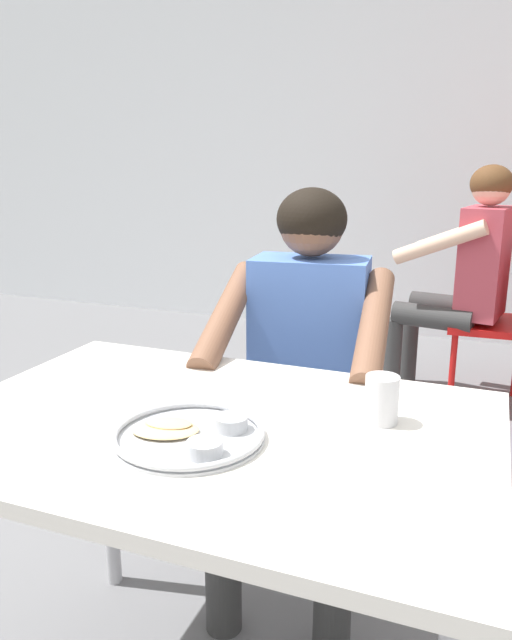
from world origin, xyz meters
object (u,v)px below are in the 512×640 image
object	(u,v)px
drinking_cup	(382,398)
patron_background	(466,266)
chair_red_left	(507,315)
diner_foreground	(303,355)
thali_tray	(191,434)
chair_foreground	(316,398)
table_foreground	(211,458)

from	to	relation	value
drinking_cup	patron_background	size ratio (longest dim) A/B	0.08
chair_red_left	patron_background	xyz separation A→B (m)	(-0.22, -0.02, 0.24)
diner_foreground	drinking_cup	bearing A→B (deg)	-56.85
drinking_cup	thali_tray	bearing A→B (deg)	-146.38
patron_background	chair_foreground	bearing A→B (deg)	-104.90
diner_foreground	chair_red_left	xyz separation A→B (m)	(0.58, 1.67, -0.22)
diner_foreground	patron_background	distance (m)	1.69
drinking_cup	patron_background	world-z (taller)	patron_background
drinking_cup	chair_foreground	size ratio (longest dim) A/B	0.12
thali_tray	chair_red_left	xyz separation A→B (m)	(0.59, 2.36, -0.27)
drinking_cup	diner_foreground	xyz separation A→B (m)	(-0.31, 0.47, -0.09)
table_foreground	thali_tray	size ratio (longest dim) A/B	3.90
table_foreground	drinking_cup	xyz separation A→B (m)	(0.32, 0.12, 0.13)
drinking_cup	chair_foreground	bearing A→B (deg)	115.31
thali_tray	chair_foreground	world-z (taller)	chair_foreground
patron_background	chair_red_left	bearing A→B (deg)	5.81
drinking_cup	diner_foreground	distance (m)	0.57
diner_foreground	chair_foreground	bearing A→B (deg)	94.67
drinking_cup	diner_foreground	size ratio (longest dim) A/B	0.08
thali_tray	chair_foreground	size ratio (longest dim) A/B	0.34
drinking_cup	table_foreground	bearing A→B (deg)	-159.17
diner_foreground	chair_red_left	world-z (taller)	diner_foreground
thali_tray	drinking_cup	xyz separation A→B (m)	(0.32, 0.21, 0.04)
table_foreground	chair_red_left	distance (m)	2.35
table_foreground	chair_foreground	size ratio (longest dim) A/B	1.34
diner_foreground	patron_background	xyz separation A→B (m)	(0.36, 1.65, 0.02)
thali_tray	chair_foreground	xyz separation A→B (m)	(-0.01, 0.90, -0.27)
chair_red_left	patron_background	distance (m)	0.33
thali_tray	diner_foreground	distance (m)	0.68
table_foreground	chair_foreground	world-z (taller)	chair_foreground
drinking_cup	patron_background	distance (m)	2.12
drinking_cup	chair_red_left	xyz separation A→B (m)	(0.28, 2.14, -0.31)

